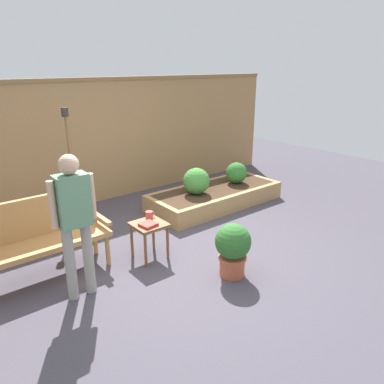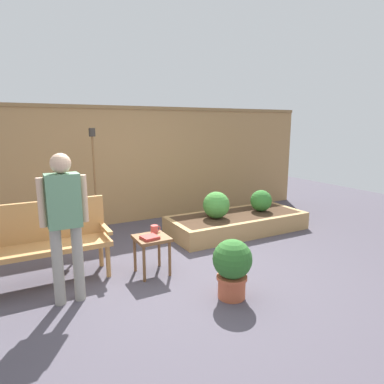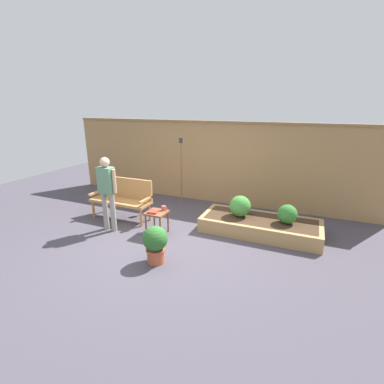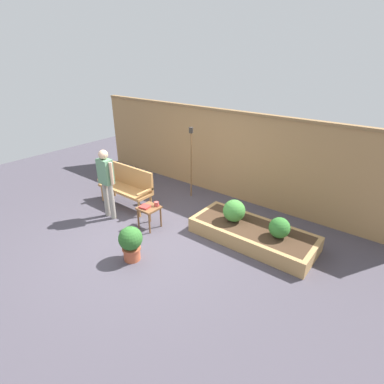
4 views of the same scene
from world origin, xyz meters
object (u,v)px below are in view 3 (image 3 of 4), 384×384
object	(u,v)px
tiki_torch	(181,160)
book_on_table	(153,212)
shrub_near_bench	(240,206)
cup_on_table	(164,208)
person_by_bench	(107,188)
shrub_far_corner	(287,214)
potted_boxwood	(155,242)
side_table	(157,216)
garden_bench	(123,195)

from	to	relation	value
tiki_torch	book_on_table	bearing A→B (deg)	-83.00
shrub_near_bench	tiki_torch	bearing A→B (deg)	153.97
tiki_torch	cup_on_table	bearing A→B (deg)	-77.28
book_on_table	shrub_near_bench	size ratio (longest dim) A/B	0.43
tiki_torch	person_by_bench	size ratio (longest dim) A/B	1.14
cup_on_table	person_by_bench	bearing A→B (deg)	-161.98
cup_on_table	tiki_torch	world-z (taller)	tiki_torch
person_by_bench	tiki_torch	bearing A→B (deg)	69.34
shrub_near_bench	tiki_torch	distance (m)	2.08
cup_on_table	shrub_far_corner	size ratio (longest dim) A/B	0.34
shrub_near_bench	person_by_bench	xyz separation A→B (m)	(-2.51, -1.11, 0.41)
potted_boxwood	shrub_far_corner	distance (m)	2.66
shrub_far_corner	side_table	bearing A→B (deg)	-160.24
cup_on_table	shrub_near_bench	world-z (taller)	shrub_near_bench
side_table	shrub_far_corner	distance (m)	2.60
side_table	shrub_near_bench	bearing A→B (deg)	30.40
shrub_near_bench	cup_on_table	bearing A→B (deg)	-151.96
garden_bench	shrub_far_corner	world-z (taller)	garden_bench
potted_boxwood	tiki_torch	xyz separation A→B (m)	(-0.80, 2.71, 0.84)
cup_on_table	side_table	bearing A→B (deg)	-125.75
potted_boxwood	tiki_torch	bearing A→B (deg)	106.40
tiki_torch	person_by_bench	bearing A→B (deg)	-110.66
cup_on_table	shrub_far_corner	xyz separation A→B (m)	(2.35, 0.75, -0.04)
garden_bench	potted_boxwood	distance (m)	2.21
side_table	tiki_torch	distance (m)	1.94
side_table	shrub_far_corner	xyz separation A→B (m)	(2.45, 0.88, 0.09)
book_on_table	potted_boxwood	size ratio (longest dim) A/B	0.29
garden_bench	side_table	distance (m)	1.25
garden_bench	tiki_torch	size ratio (longest dim) A/B	0.81
potted_boxwood	person_by_bench	size ratio (longest dim) A/B	0.42
book_on_table	potted_boxwood	bearing A→B (deg)	-66.21
book_on_table	side_table	bearing A→B (deg)	43.82
potted_boxwood	person_by_bench	distance (m)	1.80
garden_bench	potted_boxwood	world-z (taller)	garden_bench
cup_on_table	book_on_table	xyz separation A→B (m)	(-0.14, -0.19, -0.03)
cup_on_table	book_on_table	bearing A→B (deg)	-126.30
book_on_table	potted_boxwood	distance (m)	1.08
side_table	shrub_near_bench	distance (m)	1.74
cup_on_table	shrub_far_corner	bearing A→B (deg)	17.64
shrub_far_corner	tiki_torch	world-z (taller)	tiki_torch
shrub_far_corner	book_on_table	bearing A→B (deg)	-159.33
side_table	shrub_far_corner	world-z (taller)	shrub_far_corner
garden_bench	person_by_bench	bearing A→B (deg)	-77.51
shrub_far_corner	person_by_bench	world-z (taller)	person_by_bench
garden_bench	tiki_torch	xyz separation A→B (m)	(0.89, 1.29, 0.66)
book_on_table	shrub_near_bench	xyz separation A→B (m)	(1.55, 0.94, 0.02)
book_on_table	shrub_near_bench	distance (m)	1.81
shrub_near_bench	person_by_bench	world-z (taller)	person_by_bench
shrub_near_bench	shrub_far_corner	bearing A→B (deg)	-0.00
person_by_bench	shrub_far_corner	bearing A→B (deg)	17.76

